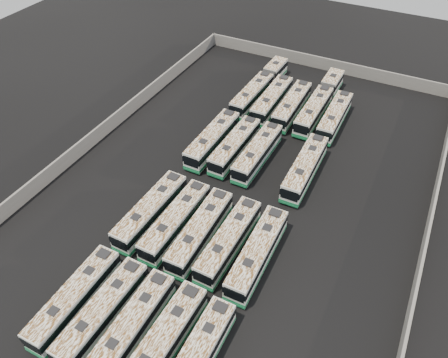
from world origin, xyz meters
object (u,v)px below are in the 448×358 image
bus_midfront_far_right (257,253)px  bus_back_center (292,106)px  bus_front_left (103,312)px  bus_front_center (131,328)px  bus_front_far_left (75,298)px  bus_midfront_right (229,241)px  bus_midfront_center (200,231)px  bus_midback_far_right (305,168)px  bus_midback_far_left (213,140)px  bus_midfront_far_left (151,211)px  bus_midfront_left (176,221)px  bus_back_far_left (260,86)px  bus_back_far_right (334,117)px  bus_midback_left (235,146)px  bus_back_left (272,100)px  bus_front_right (163,343)px  bus_back_right (320,101)px  bus_midback_center (258,153)px

bus_midfront_far_right → bus_back_center: bus_midfront_far_right is taller
bus_front_left → bus_front_center: 3.31m
bus_front_far_left → bus_front_center: (6.64, -0.06, 0.02)m
bus_midfront_right → bus_midfront_center: bearing=-174.5°
bus_midback_far_right → bus_back_center: bearing=116.1°
bus_midback_far_left → bus_midback_far_right: (13.39, 0.01, 0.00)m
bus_midback_far_left → bus_midfront_far_left: bearing=-89.2°
bus_midfront_left → bus_midfront_right: bus_midfront_left is taller
bus_midback_far_right → bus_midfront_right: bearing=-103.3°
bus_back_far_left → bus_back_far_right: bearing=-11.6°
bus_midback_far_right → bus_midfront_far_right: bearing=-90.5°
bus_back_center → bus_midfront_left: bearing=-97.2°
bus_midback_left → bus_back_left: (0.07, 13.01, 0.06)m
bus_front_left → bus_back_far_right: (9.98, 41.29, 0.00)m
bus_midfront_left → bus_back_far_right: (9.94, 28.48, -0.04)m
bus_midfront_right → bus_back_left: size_ratio=0.98×
bus_midfront_center → bus_midback_left: 15.91m
bus_front_right → bus_midback_far_right: 28.32m
bus_midfront_right → bus_back_right: 31.37m
bus_midback_far_left → bus_midfront_left: bearing=-76.8°
bus_front_right → bus_back_left: bus_back_left is taller
bus_midback_center → bus_back_far_right: bearing=63.3°
bus_front_left → bus_midfront_right: size_ratio=0.98×
bus_midback_far_left → bus_midback_far_right: 13.39m
bus_midfront_right → bus_back_left: 29.06m
bus_midback_center → bus_back_right: 16.44m
bus_back_right → bus_back_far_right: bearing=-43.5°
bus_back_center → bus_front_right: bearing=-86.1°
bus_midback_far_right → bus_back_left: bus_midback_far_right is taller
bus_back_far_left → bus_midfront_center: bearing=-76.8°
bus_front_left → bus_back_center: 41.38m
bus_front_right → bus_midfront_left: 14.42m
bus_front_far_left → bus_midback_far_right: bearing=64.3°
bus_front_far_left → bus_back_center: 41.78m
bus_midfront_far_right → bus_midback_far_left: size_ratio=0.99×
bus_midfront_left → bus_midback_far_right: (9.92, 15.30, 0.04)m
bus_front_center → bus_front_right: bus_front_right is taller
bus_back_right → bus_front_right: bearing=-89.9°
bus_midfront_far_left → bus_midfront_left: bus_midfront_far_left is taller
bus_back_left → bus_back_right: size_ratio=0.66×
bus_front_far_left → bus_front_left: 3.33m
bus_back_left → bus_back_center: (3.31, -0.05, -0.03)m
bus_midfront_center → bus_midback_left: (-3.34, 15.56, -0.04)m
bus_midback_center → bus_back_far_right: size_ratio=1.01×
bus_front_center → bus_midback_far_left: (-6.74, 28.16, 0.06)m
bus_midfront_far_right → bus_midfront_center: bearing=179.8°
bus_front_center → bus_midfront_far_right: bearing=61.8°
bus_midfront_right → bus_midback_far_left: 18.12m
bus_midback_far_right → bus_back_right: size_ratio=0.67×
bus_midback_left → bus_back_left: bearing=90.4°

